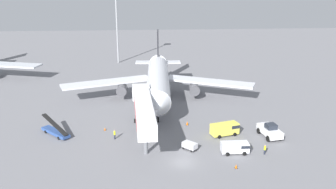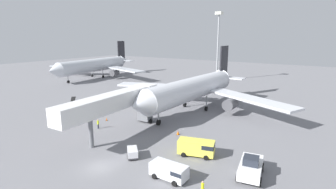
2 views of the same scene
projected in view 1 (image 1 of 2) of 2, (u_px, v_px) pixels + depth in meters
name	position (u px, v px, depth m)	size (l,w,h in m)	color
ground_plane	(183.00, 163.00, 59.59)	(300.00, 300.00, 0.00)	slate
airplane_at_gate	(158.00, 80.00, 87.44)	(46.34, 41.06, 14.40)	silver
jet_bridge	(143.00, 108.00, 66.79)	(4.23, 22.21, 7.66)	silver
pushback_tug	(270.00, 131.00, 68.66)	(3.60, 6.03, 2.67)	white
belt_loader_truck	(55.00, 131.00, 69.55)	(6.25, 6.26, 3.37)	#2D4C8E
service_van_far_left	(236.00, 147.00, 62.45)	(4.63, 2.28, 1.91)	silver
service_van_rear_right	(225.00, 129.00, 69.43)	(5.57, 3.46, 2.30)	#E5DB4C
baggage_cart_outer_left	(190.00, 146.00, 63.80)	(2.74, 2.72, 1.30)	#38383D
ground_crew_worker_foreground	(115.00, 134.00, 67.86)	(0.47, 0.47, 1.76)	#1E2333
ground_crew_worker_midground	(265.00, 149.00, 62.03)	(0.44, 0.44, 1.75)	#1E2333
safety_cone_alpha	(236.00, 166.00, 57.77)	(0.44, 0.44, 0.67)	black
safety_cone_bravo	(187.00, 123.00, 74.35)	(0.51, 0.51, 0.77)	black
safety_cone_charlie	(105.00, 129.00, 71.83)	(0.40, 0.40, 0.61)	black
apron_light_mast	(116.00, 9.00, 121.46)	(2.40, 2.40, 25.80)	#93969B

